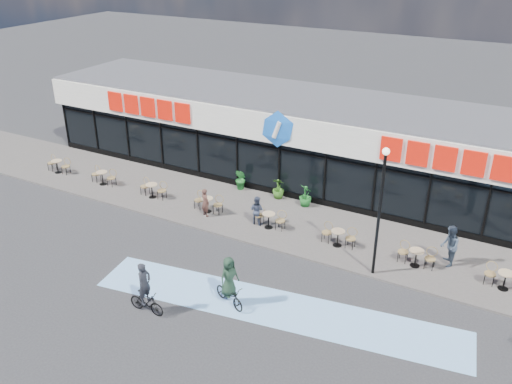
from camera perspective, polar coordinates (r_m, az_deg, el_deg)
ground at (r=23.16m, az=-5.29°, el=-7.16°), size 120.00×120.00×0.00m
sidewalk at (r=26.46m, az=0.03°, el=-2.46°), size 44.00×5.00×0.10m
bike_lane at (r=20.44m, az=1.97°, el=-12.06°), size 14.17×4.13×0.01m
building at (r=30.02m, az=4.98°, el=5.72°), size 30.60×6.57×4.75m
lamp_post at (r=21.03m, az=12.96°, el=-1.06°), size 0.28×0.28×5.38m
bistro_set_0 at (r=32.94m, az=-20.08°, el=2.72°), size 1.54×0.62×0.90m
bistro_set_1 at (r=30.62m, az=-15.77°, el=1.63°), size 1.54×0.62×0.90m
bistro_set_2 at (r=28.51m, az=-10.79°, el=0.36°), size 1.54×0.62×0.90m
bistro_set_3 at (r=26.66m, az=-5.06°, el=-1.11°), size 1.54×0.62×0.90m
bistro_set_4 at (r=25.14m, az=1.44°, el=-2.76°), size 1.54×0.62×0.90m
bistro_set_5 at (r=24.00m, az=8.68°, el=-4.55°), size 1.54×0.62×0.90m
bistro_set_6 at (r=23.30m, az=16.54°, el=-6.40°), size 1.54×0.62×0.90m
bistro_set_7 at (r=23.09m, az=24.77°, el=-8.19°), size 1.54×0.62×0.90m
potted_plant_left at (r=28.74m, az=-1.61°, el=1.33°), size 0.82×0.78×1.17m
potted_plant_mid at (r=27.13m, az=5.22°, el=-0.36°), size 0.88×0.88×1.13m
potted_plant_right at (r=27.85m, az=2.37°, el=0.40°), size 0.68×0.68×1.09m
patron_left at (r=26.13m, az=-5.37°, el=-1.08°), size 0.61×0.51×1.42m
patron_right at (r=25.31m, az=0.06°, el=-1.91°), size 0.71×0.56×1.40m
pedestrian_a at (r=23.50m, az=19.71°, el=-5.38°), size 0.92×1.04×1.77m
cyclist_a at (r=20.16m, az=-2.83°, el=-9.92°), size 1.68×1.13×2.02m
cyclist_c at (r=20.14m, az=-11.55°, el=-10.57°), size 1.49×0.59×2.08m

